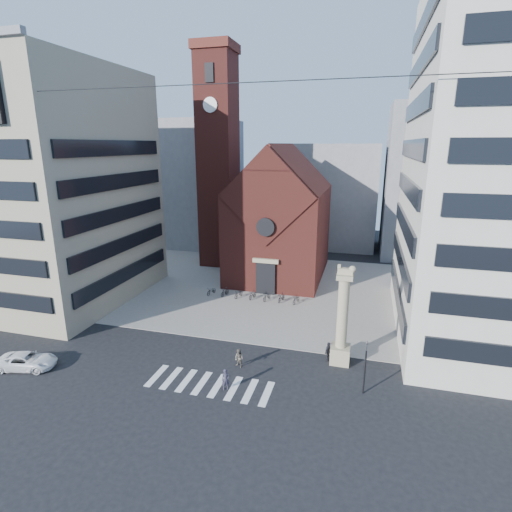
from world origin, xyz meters
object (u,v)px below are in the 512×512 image
Objects in this scene: pedestrian_1 at (239,358)px; scooter_0 at (211,291)px; traffic_light at (365,366)px; pedestrian_2 at (328,352)px; pedestrian_0 at (226,380)px; lion_column at (342,325)px; white_car at (27,361)px.

scooter_0 is (-8.34, 14.85, -0.29)m from pedestrian_1.
traffic_light is 2.53× the size of pedestrian_2.
traffic_light reaches higher than pedestrian_1.
scooter_0 is (-8.33, 18.12, -0.32)m from pedestrian_0.
lion_column is at bearing -21.84° from scooter_0.
pedestrian_1 is at bearing -159.49° from lion_column.
traffic_light is at bearing -119.91° from pedestrian_2.
traffic_light reaches higher than pedestrian_0.
lion_column is at bearing -86.43° from white_car.
pedestrian_1 is (0.01, 3.26, -0.03)m from pedestrian_0.
scooter_0 is at bearing 144.08° from lion_column.
pedestrian_0 is 1.04× the size of pedestrian_1.
pedestrian_2 is at bearing 13.52° from pedestrian_0.
scooter_0 is at bearing 86.47° from pedestrian_0.
lion_column reaches higher than white_car.
pedestrian_1 is 7.63m from pedestrian_2.
lion_column is 2.02× the size of traffic_light.
lion_column reaches higher than traffic_light.
lion_column reaches higher than pedestrian_0.
traffic_light is 27.20m from white_car.
traffic_light is at bearing -63.54° from lion_column.
lion_column is 1.84× the size of white_car.
white_car is at bearing 131.40° from pedestrian_2.
lion_column is 26.24m from white_car.
traffic_light is 10.38m from pedestrian_0.
pedestrian_1 is at bearing 61.66° from pedestrian_0.
lion_column is 4.97× the size of scooter_0.
traffic_light reaches higher than white_car.
pedestrian_0 is (16.85, 1.57, 0.18)m from white_car.
lion_column is 8.97m from pedestrian_1.
traffic_light is (1.99, -4.00, -1.17)m from lion_column.
white_car is at bearing -99.32° from scooter_0.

